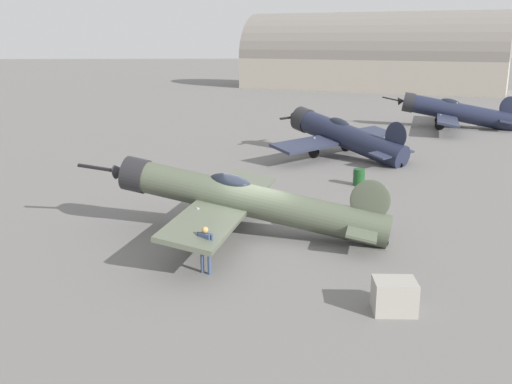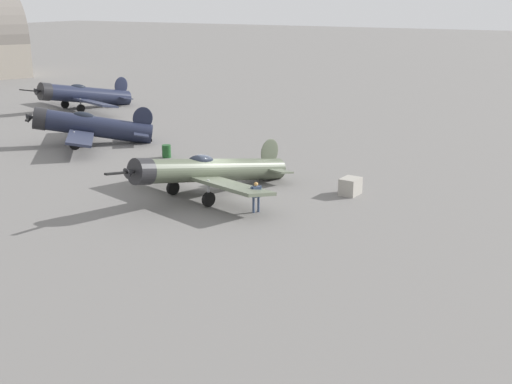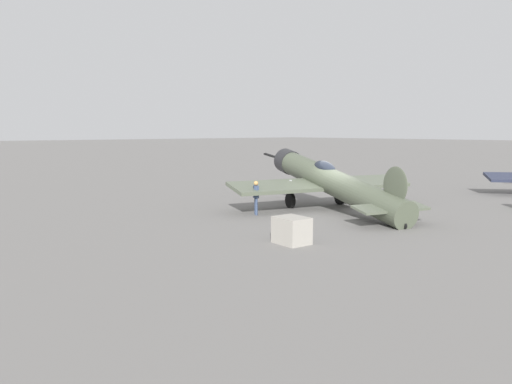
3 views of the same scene
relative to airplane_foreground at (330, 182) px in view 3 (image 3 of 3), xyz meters
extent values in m
plane|color=slate|center=(-0.15, -0.52, -1.45)|extent=(400.00, 400.00, 0.00)
cylinder|color=#4C5442|center=(-0.15, -0.52, -0.05)|extent=(4.16, 10.40, 2.95)
cylinder|color=#232326|center=(1.25, 4.28, 0.77)|extent=(1.64, 1.46, 1.52)
cone|color=#232326|center=(1.43, 4.90, 0.87)|extent=(0.73, 0.77, 0.66)
cube|color=black|center=(1.47, 5.05, 0.87)|extent=(0.34, 3.23, 0.62)
ellipsoid|color=black|center=(0.14, 0.48, 0.66)|extent=(1.23, 1.93, 0.95)
cube|color=#565E4C|center=(0.20, 0.68, -0.20)|extent=(10.19, 4.76, 0.51)
ellipsoid|color=#4C5442|center=(-1.37, -4.70, 0.29)|extent=(0.60, 1.70, 1.83)
cube|color=#565E4C|center=(-1.31, -4.51, -0.67)|extent=(3.57, 2.01, 0.28)
cylinder|color=#999BA0|center=(-1.11, 1.71, -0.51)|extent=(0.14, 0.14, 1.08)
cylinder|color=black|center=(-1.11, 1.71, -1.05)|extent=(0.42, 0.82, 0.80)
cylinder|color=#999BA0|center=(1.85, 0.85, -0.51)|extent=(0.14, 0.14, 1.08)
cylinder|color=black|center=(1.85, 0.85, -1.05)|extent=(0.42, 0.82, 0.80)
cylinder|color=black|center=(-1.54, -5.30, -1.31)|extent=(0.17, 0.30, 0.28)
cylinder|color=#384766|center=(-3.88, 1.22, -1.04)|extent=(0.12, 0.12, 0.82)
cylinder|color=#384766|center=(-3.73, 1.47, -1.04)|extent=(0.12, 0.12, 0.82)
cube|color=#384766|center=(-3.81, 1.34, -0.34)|extent=(0.43, 0.49, 0.58)
sphere|color=tan|center=(-3.81, 1.34, 0.07)|extent=(0.22, 0.22, 0.22)
cylinder|color=#384766|center=(-3.96, 1.12, -0.32)|extent=(0.09, 0.09, 0.55)
cylinder|color=#384766|center=(-3.65, 1.57, -0.32)|extent=(0.09, 0.09, 0.55)
cube|color=#9E998E|center=(-6.87, -4.11, -0.97)|extent=(1.04, 1.27, 0.96)
camera|label=1|loc=(-21.69, 0.61, 6.14)|focal=40.42mm
camera|label=2|loc=(-20.10, 30.47, 9.42)|focal=47.31mm
camera|label=3|loc=(-19.22, -16.31, 2.56)|focal=34.68mm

